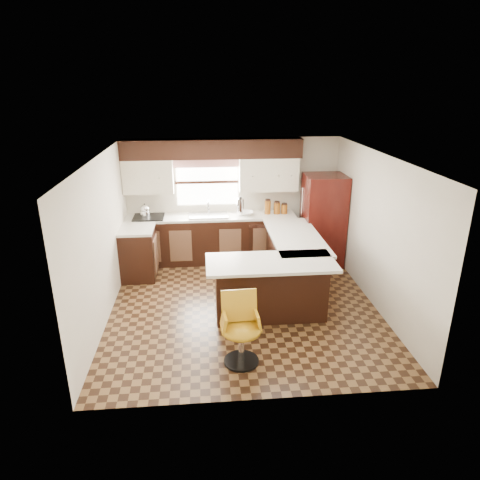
{
  "coord_description": "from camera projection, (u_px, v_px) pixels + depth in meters",
  "views": [
    {
      "loc": [
        -0.61,
        -6.1,
        3.41
      ],
      "look_at": [
        -0.02,
        0.45,
        0.96
      ],
      "focal_mm": 32.0,
      "sensor_mm": 36.0,
      "label": 1
    }
  ],
  "objects": [
    {
      "name": "sink",
      "position": [
        209.0,
        215.0,
        8.31
      ],
      "size": [
        0.75,
        0.45,
        0.03
      ],
      "primitive_type": "cube",
      "color": "#B2B2B7",
      "rests_on": "counter_back"
    },
    {
      "name": "kettle",
      "position": [
        145.0,
        210.0,
        8.16
      ],
      "size": [
        0.19,
        0.19,
        0.25
      ],
      "primitive_type": null,
      "color": "silver",
      "rests_on": "cooktop"
    },
    {
      "name": "counter_left",
      "position": [
        136.0,
        230.0,
        7.62
      ],
      "size": [
        0.6,
        0.7,
        0.04
      ],
      "primitive_type": "cube",
      "color": "silver",
      "rests_on": "base_cab_left"
    },
    {
      "name": "upper_cab_left",
      "position": [
        148.0,
        176.0,
        8.09
      ],
      "size": [
        0.94,
        0.35,
        0.64
      ],
      "primitive_type": "cube",
      "color": "beige",
      "rests_on": "wall_back"
    },
    {
      "name": "wall_back",
      "position": [
        233.0,
        199.0,
        8.57
      ],
      "size": [
        4.4,
        0.0,
        4.4
      ],
      "primitive_type": "plane",
      "rotation": [
        1.57,
        0.0,
        0.0
      ],
      "color": "beige",
      "rests_on": "floor"
    },
    {
      "name": "refrigerator",
      "position": [
        323.0,
        220.0,
        8.27
      ],
      "size": [
        0.76,
        0.73,
        1.77
      ],
      "primitive_type": "cube",
      "color": "#3B0D09",
      "rests_on": "floor"
    },
    {
      "name": "ceiling",
      "position": [
        244.0,
        156.0,
        6.09
      ],
      "size": [
        4.4,
        4.4,
        0.0
      ],
      "primitive_type": "plane",
      "rotation": [
        3.14,
        0.0,
        0.0
      ],
      "color": "silver",
      "rests_on": "wall_back"
    },
    {
      "name": "upper_cab_right",
      "position": [
        268.0,
        174.0,
        8.28
      ],
      "size": [
        1.14,
        0.35,
        0.64
      ],
      "primitive_type": "cube",
      "color": "beige",
      "rests_on": "wall_back"
    },
    {
      "name": "valance",
      "position": [
        207.0,
        163.0,
        8.21
      ],
      "size": [
        1.3,
        0.06,
        0.18
      ],
      "primitive_type": "cube",
      "color": "#D19B93",
      "rests_on": "wall_back"
    },
    {
      "name": "base_cab_left",
      "position": [
        139.0,
        254.0,
        7.79
      ],
      "size": [
        0.6,
        0.7,
        0.9
      ],
      "primitive_type": "cube",
      "color": "black",
      "rests_on": "floor"
    },
    {
      "name": "wall_front",
      "position": [
        264.0,
        306.0,
        4.46
      ],
      "size": [
        4.4,
        0.0,
        4.4
      ],
      "primitive_type": "plane",
      "rotation": [
        -1.57,
        0.0,
        0.0
      ],
      "color": "beige",
      "rests_on": "floor"
    },
    {
      "name": "base_cab_back",
      "position": [
        212.0,
        239.0,
        8.51
      ],
      "size": [
        3.3,
        0.6,
        0.9
      ],
      "primitive_type": "cube",
      "color": "black",
      "rests_on": "floor"
    },
    {
      "name": "percolator",
      "position": [
        240.0,
        207.0,
        8.33
      ],
      "size": [
        0.15,
        0.15,
        0.33
      ],
      "primitive_type": "cylinder",
      "color": "silver",
      "rests_on": "counter_back"
    },
    {
      "name": "peninsula_return",
      "position": [
        270.0,
        289.0,
        6.48
      ],
      "size": [
        1.65,
        0.6,
        0.9
      ],
      "primitive_type": "cube",
      "color": "black",
      "rests_on": "floor"
    },
    {
      "name": "window_pane",
      "position": [
        207.0,
        182.0,
        8.38
      ],
      "size": [
        1.2,
        0.02,
        0.9
      ],
      "primitive_type": "cube",
      "color": "white",
      "rests_on": "wall_back"
    },
    {
      "name": "counter_pen_long",
      "position": [
        295.0,
        237.0,
        7.27
      ],
      "size": [
        0.84,
        1.95,
        0.04
      ],
      "primitive_type": "cube",
      "color": "silver",
      "rests_on": "peninsula_long"
    },
    {
      "name": "bar_chair",
      "position": [
        241.0,
        331.0,
        5.36
      ],
      "size": [
        0.52,
        0.52,
        0.93
      ],
      "primitive_type": null,
      "rotation": [
        0.0,
        0.0,
        0.06
      ],
      "color": "#C08A15",
      "rests_on": "floor"
    },
    {
      "name": "canister_small",
      "position": [
        284.0,
        209.0,
        8.45
      ],
      "size": [
        0.12,
        0.12,
        0.18
      ],
      "primitive_type": "cylinder",
      "color": "#8D4C12",
      "rests_on": "counter_back"
    },
    {
      "name": "counter_pen_return",
      "position": [
        271.0,
        263.0,
        6.23
      ],
      "size": [
        1.89,
        0.84,
        0.04
      ],
      "primitive_type": "cube",
      "color": "silver",
      "rests_on": "peninsula_return"
    },
    {
      "name": "floor",
      "position": [
        243.0,
        305.0,
        6.93
      ],
      "size": [
        4.4,
        4.4,
        0.0
      ],
      "primitive_type": "plane",
      "color": "#49301A",
      "rests_on": "ground"
    },
    {
      "name": "dishwasher",
      "position": [
        263.0,
        244.0,
        8.34
      ],
      "size": [
        0.58,
        0.03,
        0.78
      ],
      "primitive_type": "cube",
      "color": "black",
      "rests_on": "floor"
    },
    {
      "name": "mixing_bowl",
      "position": [
        246.0,
        213.0,
        8.38
      ],
      "size": [
        0.28,
        0.28,
        0.07
      ],
      "primitive_type": "imported",
      "rotation": [
        0.0,
        0.0,
        -0.02
      ],
      "color": "white",
      "rests_on": "counter_back"
    },
    {
      "name": "soffit",
      "position": [
        212.0,
        149.0,
        8.01
      ],
      "size": [
        3.4,
        0.35,
        0.36
      ],
      "primitive_type": "cube",
      "color": "black",
      "rests_on": "wall_back"
    },
    {
      "name": "wall_left",
      "position": [
        103.0,
        240.0,
        6.34
      ],
      "size": [
        0.0,
        4.4,
        4.4
      ],
      "primitive_type": "plane",
      "rotation": [
        1.57,
        0.0,
        1.57
      ],
      "color": "beige",
      "rests_on": "floor"
    },
    {
      "name": "cooktop",
      "position": [
        149.0,
        217.0,
        8.21
      ],
      "size": [
        0.58,
        0.5,
        0.02
      ],
      "primitive_type": "cube",
      "color": "black",
      "rests_on": "counter_back"
    },
    {
      "name": "canister_large",
      "position": [
        268.0,
        207.0,
        8.4
      ],
      "size": [
        0.12,
        0.12,
        0.27
      ],
      "primitive_type": "cylinder",
      "color": "#8D4C12",
      "rests_on": "counter_back"
    },
    {
      "name": "counter_back",
      "position": [
        211.0,
        217.0,
        8.35
      ],
      "size": [
        3.3,
        0.6,
        0.04
      ],
      "primitive_type": "cube",
      "color": "silver",
      "rests_on": "base_cab_back"
    },
    {
      "name": "peninsula_long",
      "position": [
        291.0,
        262.0,
        7.43
      ],
      "size": [
        0.6,
        1.95,
        0.9
      ],
      "primitive_type": "cube",
      "color": "black",
      "rests_on": "floor"
    },
    {
      "name": "wall_right",
      "position": [
        377.0,
        231.0,
        6.69
      ],
      "size": [
        0.0,
        4.4,
        4.4
      ],
      "primitive_type": "plane",
      "rotation": [
        1.57,
        0.0,
        -1.57
      ],
      "color": "beige",
      "rests_on": "floor"
    },
    {
      "name": "canister_med",
      "position": [
        277.0,
        208.0,
        8.43
      ],
      "size": [
        0.13,
        0.13,
        0.22
      ],
      "primitive_type": "cylinder",
      "color": "#8D4C12",
      "rests_on": "counter_back"
    }
  ]
}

